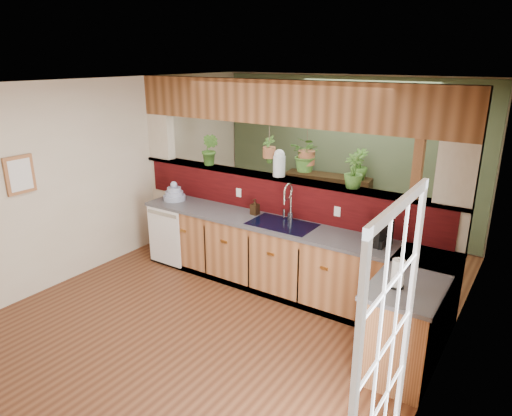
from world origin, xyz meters
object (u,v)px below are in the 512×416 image
Objects in this scene: glass_jar at (279,163)px; shelving_console at (327,202)px; dish_stack at (174,194)px; soap_dispenser at (255,207)px; coffee_maker at (380,234)px; paper_towel at (398,274)px; faucet at (289,201)px.

shelving_console is at bearing 94.84° from glass_jar.
soap_dispenser is (1.32, 0.11, 0.02)m from dish_stack.
coffee_maker is 1.63m from glass_jar.
coffee_maker is 0.96m from paper_towel.
glass_jar reaches higher than faucet.
dish_stack is at bearing -160.59° from coffee_maker.
shelving_console is at bearing 88.77° from soap_dispenser.
glass_jar is at bearing -174.02° from coffee_maker.
faucet is at bearing -166.95° from coffee_maker.
coffee_maker is at bearing 117.68° from paper_towel.
shelving_console is (-1.66, 2.26, -0.53)m from coffee_maker.
coffee_maker is 2.85m from shelving_console.
faucet is 2.27m from shelving_console.
paper_towel is 2.35m from glass_jar.
shelving_console is at bearing 101.68° from faucet.
dish_stack reaches higher than shelving_console.
soap_dispenser is 0.15× the size of shelving_console.
shelving_console is (-2.11, 3.11, -0.53)m from paper_towel.
soap_dispenser is 0.65m from glass_jar.
coffee_maker is at bearing -3.51° from soap_dispenser.
paper_towel is 3.79m from shelving_console.
glass_jar is (1.53, 0.36, 0.58)m from dish_stack.
paper_towel reaches higher than shelving_console.
glass_jar is (0.21, 0.25, 0.56)m from soap_dispenser.
faucet is 1.24m from coffee_maker.
soap_dispenser is 2.21m from shelving_console.
shelving_console is (-0.44, 2.12, -0.67)m from faucet.
glass_jar is at bearing -92.22° from shelving_console.
glass_jar is at bearing 148.21° from paper_towel.
dish_stack is 1.32m from soap_dispenser.
shelving_console is (-0.16, 1.90, -1.07)m from glass_jar.
soap_dispenser is 0.74× the size of paper_towel.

